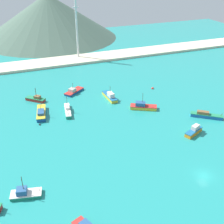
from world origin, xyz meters
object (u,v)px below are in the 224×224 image
object	(u,v)px
fishing_boat_7	(25,193)
fishing_boat_1	(41,113)
fishing_boat_3	(143,106)
fishing_boat_6	(74,91)
buoy_1	(40,125)
radio_tower	(77,27)
fishing_boat_8	(68,110)
fishing_boat_10	(194,131)
fishing_boat_0	(206,115)
buoy_2	(153,88)
fishing_boat_5	(36,99)
fishing_boat_11	(110,96)

from	to	relation	value
fishing_boat_7	fishing_boat_1	bearing A→B (deg)	75.45
fishing_boat_3	fishing_boat_7	size ratio (longest dim) A/B	1.30
fishing_boat_1	fishing_boat_6	distance (m)	21.12
buoy_1	radio_tower	size ratio (longest dim) A/B	0.02
fishing_boat_1	fishing_boat_8	size ratio (longest dim) A/B	1.08
fishing_boat_6	radio_tower	size ratio (longest dim) A/B	0.28
fishing_boat_1	fishing_boat_10	distance (m)	52.68
fishing_boat_8	radio_tower	distance (m)	63.46
fishing_boat_0	fishing_boat_7	distance (m)	65.71
fishing_boat_0	fishing_boat_1	distance (m)	58.11
buoy_2	fishing_boat_8	bearing A→B (deg)	-169.00
fishing_boat_5	fishing_boat_10	xyz separation A→B (m)	(43.54, -42.11, 0.21)
fishing_boat_0	fishing_boat_8	size ratio (longest dim) A/B	0.96
fishing_boat_1	radio_tower	world-z (taller)	radio_tower
fishing_boat_6	buoy_2	distance (m)	33.29
fishing_boat_7	fishing_boat_3	bearing A→B (deg)	33.25
fishing_boat_5	fishing_boat_6	bearing A→B (deg)	7.49
fishing_boat_1	buoy_1	world-z (taller)	fishing_boat_1
fishing_boat_0	fishing_boat_6	xyz separation A→B (m)	(-38.11, 36.64, -0.10)
fishing_boat_6	fishing_boat_7	bearing A→B (deg)	-115.79
fishing_boat_3	buoy_2	bearing A→B (deg)	50.97
fishing_boat_6	buoy_2	size ratio (longest dim) A/B	8.66
buoy_1	radio_tower	xyz separation A→B (m)	(30.78, 63.54, 16.57)
fishing_boat_3	fishing_boat_6	size ratio (longest dim) A/B	1.08
fishing_boat_5	fishing_boat_6	xyz separation A→B (m)	(15.68, 2.06, -0.11)
fishing_boat_8	fishing_boat_11	world-z (taller)	fishing_boat_8
fishing_boat_7	fishing_boat_11	world-z (taller)	fishing_boat_7
fishing_boat_1	fishing_boat_7	xyz separation A→B (m)	(-10.02, -38.59, -0.10)
fishing_boat_7	radio_tower	distance (m)	104.41
fishing_boat_5	fishing_boat_8	xyz separation A→B (m)	(9.39, -13.49, -0.05)
fishing_boat_10	fishing_boat_8	bearing A→B (deg)	140.03
fishing_boat_6	fishing_boat_5	bearing A→B (deg)	-172.51
radio_tower	buoy_1	bearing A→B (deg)	-115.85
fishing_boat_8	fishing_boat_5	bearing A→B (deg)	124.85
buoy_2	radio_tower	xyz separation A→B (m)	(-18.69, 50.63, 16.50)
radio_tower	fishing_boat_7	bearing A→B (deg)	-112.31
buoy_2	radio_tower	bearing A→B (deg)	110.26
fishing_boat_5	fishing_boat_11	world-z (taller)	fishing_boat_5
fishing_boat_5	radio_tower	world-z (taller)	radio_tower
fishing_boat_7	radio_tower	bearing A→B (deg)	67.69
fishing_boat_7	fishing_boat_0	bearing A→B (deg)	14.32
fishing_boat_0	fishing_boat_6	world-z (taller)	fishing_boat_6
fishing_boat_3	fishing_boat_5	distance (m)	41.56
fishing_boat_10	fishing_boat_11	bearing A→B (deg)	115.19
fishing_boat_5	fishing_boat_10	bearing A→B (deg)	-44.04
fishing_boat_11	buoy_2	bearing A→B (deg)	6.64
fishing_boat_7	fishing_boat_10	size ratio (longest dim) A/B	1.04
fishing_boat_6	buoy_2	bearing A→B (deg)	-13.99
fishing_boat_0	fishing_boat_10	distance (m)	12.72
fishing_boat_8	buoy_2	bearing A→B (deg)	11.00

